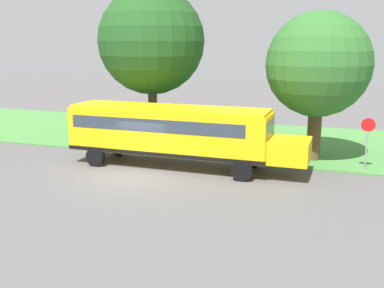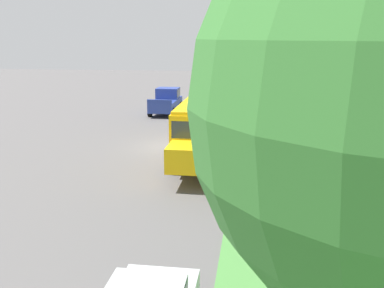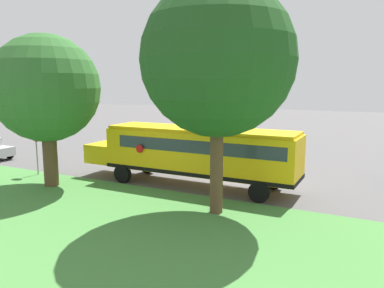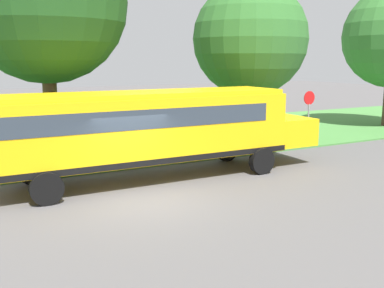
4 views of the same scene
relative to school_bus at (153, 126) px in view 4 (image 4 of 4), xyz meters
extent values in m
plane|color=#565454|center=(2.29, -1.28, -1.92)|extent=(120.00, 120.00, 0.00)
cube|color=#47843D|center=(-7.71, -1.28, -1.88)|extent=(12.00, 80.00, 0.08)
cube|color=yellow|center=(0.00, -0.29, -0.02)|extent=(2.50, 10.50, 2.20)
cube|color=yellow|center=(0.00, 5.91, -0.57)|extent=(2.20, 1.90, 1.10)
cube|color=yellow|center=(0.00, -0.29, 1.16)|extent=(2.35, 10.29, 0.16)
cube|color=black|center=(0.00, -0.29, -1.00)|extent=(2.54, 10.54, 0.20)
cube|color=#2D3842|center=(0.00, -0.59, 0.44)|extent=(2.53, 9.24, 0.64)
cube|color=#2D3842|center=(0.00, 4.91, 0.44)|extent=(2.25, 0.12, 0.80)
cylinder|color=red|center=(-1.43, 2.60, 0.13)|extent=(0.03, 0.44, 0.44)
cylinder|color=black|center=(-1.25, 3.91, -1.42)|extent=(0.30, 1.00, 1.00)
cylinder|color=black|center=(1.25, 3.91, -1.42)|extent=(0.30, 1.00, 1.00)
cylinder|color=black|center=(-1.25, -3.96, -1.42)|extent=(0.30, 1.00, 1.00)
cylinder|color=black|center=(1.25, -3.96, -1.42)|extent=(0.30, 1.00, 1.00)
cylinder|color=brown|center=(-3.60, -2.80, 0.13)|extent=(0.55, 0.55, 4.10)
sphere|color=#1E4C1C|center=(-3.60, -2.80, 4.53)|extent=(6.26, 6.26, 6.26)
sphere|color=#1E4C1C|center=(-4.33, -2.61, 4.57)|extent=(4.03, 4.03, 4.03)
cylinder|color=brown|center=(-3.71, 6.75, -0.34)|extent=(0.74, 0.74, 3.17)
sphere|color=#2D6628|center=(-3.71, 6.75, 3.32)|extent=(5.55, 5.55, 5.55)
sphere|color=#2D6628|center=(-3.38, 7.28, 3.44)|extent=(3.80, 3.80, 3.80)
cylinder|color=gray|center=(-2.31, 9.41, -0.87)|extent=(0.08, 0.08, 2.10)
cylinder|color=red|center=(-2.31, 9.41, 0.48)|extent=(0.03, 0.68, 0.68)
camera|label=1|loc=(21.14, 8.38, 4.48)|focal=42.00mm
camera|label=2|loc=(-2.62, 24.69, 4.60)|focal=42.00mm
camera|label=3|loc=(-17.65, -8.81, 3.57)|focal=35.00mm
camera|label=4|loc=(14.59, -6.19, 2.32)|focal=42.00mm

